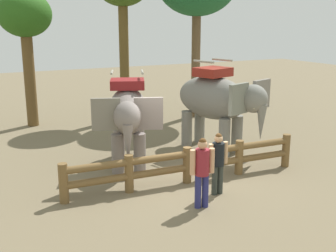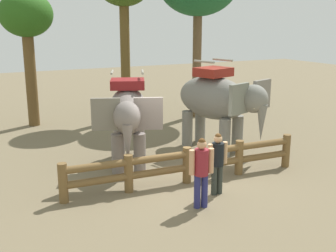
{
  "view_description": "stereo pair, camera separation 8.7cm",
  "coord_description": "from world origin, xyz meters",
  "px_view_note": "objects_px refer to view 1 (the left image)",
  "views": [
    {
      "loc": [
        -5.63,
        -9.75,
        4.52
      ],
      "look_at": [
        0.0,
        1.35,
        1.4
      ],
      "focal_mm": 45.24,
      "sensor_mm": 36.0,
      "label": 1
    },
    {
      "loc": [
        -5.55,
        -9.79,
        4.52
      ],
      "look_at": [
        0.0,
        1.35,
        1.4
      ],
      "focal_mm": 45.24,
      "sensor_mm": 36.0,
      "label": 2
    }
  ],
  "objects_px": {
    "elephant_near_left": "(128,114)",
    "log_fence": "(187,162)",
    "tourist_woman_in_black": "(202,168)",
    "tree_back_center": "(25,20)",
    "elephant_center": "(217,100)",
    "tourist_man_in_blue": "(218,159)"
  },
  "relations": [
    {
      "from": "elephant_near_left",
      "to": "tourist_woman_in_black",
      "type": "bearing_deg",
      "value": -82.97
    },
    {
      "from": "tree_back_center",
      "to": "elephant_center",
      "type": "bearing_deg",
      "value": -52.04
    },
    {
      "from": "tourist_man_in_blue",
      "to": "tourist_woman_in_black",
      "type": "bearing_deg",
      "value": -146.98
    },
    {
      "from": "log_fence",
      "to": "elephant_center",
      "type": "relative_size",
      "value": 1.88
    },
    {
      "from": "elephant_center",
      "to": "tourist_man_in_blue",
      "type": "xyz_separation_m",
      "value": [
        -2.18,
        -3.37,
        -0.83
      ]
    },
    {
      "from": "log_fence",
      "to": "tree_back_center",
      "type": "xyz_separation_m",
      "value": [
        -2.74,
        8.99,
        3.92
      ]
    },
    {
      "from": "tree_back_center",
      "to": "tourist_man_in_blue",
      "type": "bearing_deg",
      "value": -73.15
    },
    {
      "from": "tourist_woman_in_black",
      "to": "tree_back_center",
      "type": "distance_m",
      "value": 11.38
    },
    {
      "from": "elephant_near_left",
      "to": "tourist_man_in_blue",
      "type": "height_order",
      "value": "elephant_near_left"
    },
    {
      "from": "log_fence",
      "to": "tree_back_center",
      "type": "relative_size",
      "value": 1.25
    },
    {
      "from": "tourist_woman_in_black",
      "to": "elephant_center",
      "type": "bearing_deg",
      "value": 52.55
    },
    {
      "from": "elephant_near_left",
      "to": "tree_back_center",
      "type": "relative_size",
      "value": 0.62
    },
    {
      "from": "log_fence",
      "to": "elephant_center",
      "type": "height_order",
      "value": "elephant_center"
    },
    {
      "from": "elephant_center",
      "to": "tree_back_center",
      "type": "relative_size",
      "value": 0.67
    },
    {
      "from": "log_fence",
      "to": "tourist_man_in_blue",
      "type": "bearing_deg",
      "value": -73.73
    },
    {
      "from": "log_fence",
      "to": "elephant_center",
      "type": "xyz_separation_m",
      "value": [
        2.49,
        2.29,
        1.19
      ]
    },
    {
      "from": "log_fence",
      "to": "tourist_woman_in_black",
      "type": "distance_m",
      "value": 1.73
    },
    {
      "from": "log_fence",
      "to": "tourist_woman_in_black",
      "type": "relative_size",
      "value": 4.02
    },
    {
      "from": "elephant_near_left",
      "to": "tourist_man_in_blue",
      "type": "distance_m",
      "value": 3.48
    },
    {
      "from": "log_fence",
      "to": "tourist_woman_in_black",
      "type": "bearing_deg",
      "value": -107.1
    },
    {
      "from": "elephant_near_left",
      "to": "log_fence",
      "type": "bearing_deg",
      "value": -65.52
    },
    {
      "from": "tourist_woman_in_black",
      "to": "tree_back_center",
      "type": "bearing_deg",
      "value": 101.95
    }
  ]
}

